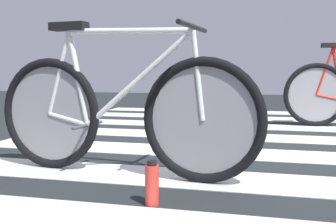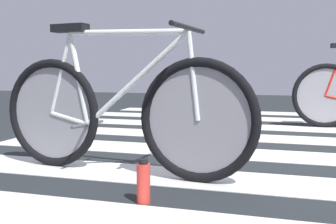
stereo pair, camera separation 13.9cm
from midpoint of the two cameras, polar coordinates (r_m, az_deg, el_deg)
name	(u,v)px [view 1 (the left image)]	position (r m, az deg, el deg)	size (l,w,h in m)	color
ground	(292,146)	(3.59, 16.06, -4.65)	(18.00, 14.00, 0.02)	#212629
crosswalk_markings	(287,139)	(3.87, 15.60, -3.68)	(5.47, 5.03, 0.00)	silver
bicycle_1_of_2	(120,112)	(2.46, -8.33, -0.01)	(1.73, 0.52, 0.93)	black
water_bottle	(152,184)	(1.95, -4.29, -10.05)	(0.07, 0.07, 0.22)	red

